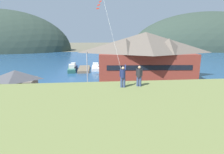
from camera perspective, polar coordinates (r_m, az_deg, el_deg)
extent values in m
plane|color=#66604C|center=(23.18, 1.59, -12.51)|extent=(600.00, 600.00, 0.00)
cube|color=slate|center=(27.74, 0.23, -8.06)|extent=(40.00, 20.00, 0.10)
cube|color=navy|center=(81.45, -3.95, 5.62)|extent=(360.00, 84.00, 0.03)
ellipsoid|color=#2D3D33|center=(150.40, -31.61, 6.98)|extent=(97.42, 55.45, 56.54)
ellipsoid|color=#2D3D33|center=(168.67, 27.78, 7.80)|extent=(126.03, 69.87, 58.28)
cube|color=brown|center=(44.73, 10.29, 3.65)|extent=(22.52, 12.39, 6.10)
cube|color=black|center=(39.47, 11.87, 2.87)|extent=(18.44, 1.52, 1.10)
pyramid|color=#60564C|center=(44.23, 10.57, 10.66)|extent=(23.91, 13.56, 4.83)
pyramid|color=#60564C|center=(41.65, 4.37, 9.76)|extent=(6.34, 6.34, 3.38)
pyramid|color=#60564C|center=(43.73, 17.41, 9.36)|extent=(6.34, 6.34, 3.38)
cube|color=#756B5B|center=(32.57, -27.80, -3.52)|extent=(5.97, 4.80, 3.22)
pyramid|color=#47474C|center=(32.05, -28.23, 0.57)|extent=(6.45, 5.27, 1.53)
cube|color=black|center=(30.68, -28.90, -5.51)|extent=(1.10, 0.15, 2.26)
cube|color=#70604C|center=(54.92, -8.80, 2.48)|extent=(3.20, 10.46, 0.70)
cube|color=navy|center=(56.60, -11.99, 2.76)|extent=(1.93, 5.66, 0.90)
cube|color=navy|center=(56.52, -12.01, 3.29)|extent=(1.88, 5.49, 0.16)
cube|color=silver|center=(56.01, -12.09, 3.86)|extent=(1.30, 1.72, 1.10)
cube|color=silver|center=(55.50, -5.17, 2.79)|extent=(2.50, 7.24, 0.90)
cube|color=white|center=(55.42, -5.18, 3.33)|extent=(2.43, 7.03, 0.16)
cube|color=silver|center=(54.79, -5.20, 3.89)|extent=(1.67, 2.20, 1.10)
cube|color=#23564C|center=(53.61, -12.55, 2.20)|extent=(2.80, 7.01, 0.90)
cube|color=#33665B|center=(53.52, -12.58, 2.75)|extent=(2.71, 6.80, 0.16)
cube|color=silver|center=(52.92, -12.62, 3.33)|extent=(1.71, 2.18, 1.10)
cube|color=#9EA3A8|center=(26.14, -31.07, -9.46)|extent=(4.32, 2.09, 0.80)
cube|color=gray|center=(25.97, -31.54, -7.90)|extent=(2.21, 1.75, 0.70)
cube|color=black|center=(25.98, -31.54, -7.97)|extent=(2.25, 1.78, 0.32)
cylinder|color=black|center=(24.91, -29.19, -11.30)|extent=(0.65, 0.26, 0.64)
cylinder|color=black|center=(26.41, -27.38, -9.76)|extent=(0.65, 0.26, 0.64)
cube|color=#B28923|center=(32.46, 23.98, -4.65)|extent=(4.32, 2.10, 0.80)
cube|color=olive|center=(32.33, 24.34, -3.37)|extent=(2.21, 1.75, 0.70)
cube|color=black|center=(32.34, 24.34, -3.43)|extent=(2.25, 1.78, 0.32)
cylinder|color=black|center=(32.81, 21.08, -4.95)|extent=(0.65, 0.27, 0.64)
cylinder|color=black|center=(31.21, 22.37, -5.94)|extent=(0.65, 0.27, 0.64)
cylinder|color=black|center=(33.96, 25.34, -4.75)|extent=(0.65, 0.27, 0.64)
cylinder|color=black|center=(32.42, 26.80, -5.69)|extent=(0.65, 0.27, 0.64)
cube|color=navy|center=(24.76, 9.65, -8.93)|extent=(4.32, 2.11, 0.80)
cube|color=navy|center=(24.45, 9.38, -7.33)|extent=(2.22, 1.76, 0.70)
cube|color=black|center=(24.46, 9.37, -7.41)|extent=(2.26, 1.79, 0.32)
cylinder|color=black|center=(24.61, 13.38, -10.25)|extent=(0.65, 0.27, 0.64)
cylinder|color=black|center=(26.17, 11.77, -8.76)|extent=(0.65, 0.27, 0.64)
cylinder|color=black|center=(23.70, 7.21, -10.91)|extent=(0.65, 0.27, 0.64)
cylinder|color=black|center=(25.32, 5.95, -9.30)|extent=(0.65, 0.27, 0.64)
cube|color=#9EA3A8|center=(30.00, -11.84, -5.17)|extent=(4.23, 1.87, 0.80)
cube|color=gray|center=(29.77, -11.62, -3.79)|extent=(2.13, 1.64, 0.70)
cube|color=black|center=(29.78, -11.61, -3.86)|extent=(2.17, 1.67, 0.32)
cylinder|color=black|center=(31.18, -14.11, -5.38)|extent=(0.64, 0.23, 0.64)
cylinder|color=black|center=(29.46, -14.66, -6.47)|extent=(0.64, 0.23, 0.64)
cylinder|color=black|center=(30.86, -9.08, -5.34)|extent=(0.64, 0.23, 0.64)
cylinder|color=black|center=(29.12, -9.33, -6.44)|extent=(0.64, 0.23, 0.64)
cube|color=#236633|center=(31.81, 15.62, -4.35)|extent=(4.28, 1.99, 0.80)
cube|color=#1E562B|center=(31.67, 15.95, -3.04)|extent=(2.17, 1.69, 0.70)
cube|color=black|center=(31.68, 15.95, -3.10)|extent=(2.21, 1.73, 0.32)
cylinder|color=black|center=(32.22, 12.70, -4.72)|extent=(0.65, 0.25, 0.64)
cylinder|color=black|center=(30.60, 13.93, -5.71)|extent=(0.65, 0.25, 0.64)
cylinder|color=black|center=(33.28, 17.10, -4.42)|extent=(0.65, 0.25, 0.64)
cylinder|color=black|center=(31.72, 18.52, -5.35)|extent=(0.65, 0.25, 0.64)
cube|color=silver|center=(22.58, -12.15, -11.22)|extent=(4.32, 2.10, 0.80)
cube|color=beige|center=(22.32, -12.63, -9.45)|extent=(2.21, 1.75, 0.70)
cube|color=black|center=(22.33, -12.62, -9.53)|extent=(2.25, 1.78, 0.32)
cylinder|color=black|center=(21.72, -8.90, -13.24)|extent=(0.65, 0.27, 0.64)
cylinder|color=black|center=(23.37, -8.35, -11.29)|extent=(0.65, 0.27, 0.64)
cylinder|color=black|center=(22.22, -16.08, -12.99)|extent=(0.65, 0.27, 0.64)
cylinder|color=black|center=(23.84, -15.01, -11.11)|extent=(0.65, 0.27, 0.64)
cylinder|color=black|center=(30.71, 30.63, -7.08)|extent=(0.66, 0.27, 0.64)
cube|color=silver|center=(29.99, 7.53, -5.01)|extent=(4.35, 2.18, 0.80)
cube|color=beige|center=(29.75, 7.28, -3.64)|extent=(2.24, 1.79, 0.70)
cube|color=black|center=(29.76, 7.28, -3.70)|extent=(2.28, 1.82, 0.32)
cylinder|color=black|center=(29.48, 10.40, -6.24)|extent=(0.66, 0.28, 0.64)
cylinder|color=black|center=(31.19, 9.76, -5.16)|extent=(0.66, 0.28, 0.64)
cylinder|color=black|center=(29.09, 5.08, -6.34)|extent=(0.66, 0.28, 0.64)
cylinder|color=black|center=(30.82, 4.75, -5.24)|extent=(0.66, 0.28, 0.64)
cylinder|color=#ADADB2|center=(31.93, -7.79, 1.33)|extent=(0.16, 0.16, 7.13)
cube|color=#4C4C51|center=(31.79, -7.96, 7.59)|extent=(0.24, 0.70, 0.20)
cylinder|color=#384770|center=(14.99, 3.02, -1.73)|extent=(0.20, 0.20, 0.82)
cylinder|color=#384770|center=(14.99, 3.86, -1.75)|extent=(0.20, 0.20, 0.82)
cylinder|color=navy|center=(14.83, 3.48, 0.99)|extent=(0.40, 0.40, 0.64)
sphere|color=tan|center=(14.74, 3.50, 2.82)|extent=(0.24, 0.24, 0.24)
cylinder|color=navy|center=(14.91, 4.22, 3.00)|extent=(0.22, 0.57, 0.43)
cylinder|color=navy|center=(14.82, 2.63, 1.27)|extent=(0.11, 0.11, 0.60)
cylinder|color=#384770|center=(15.47, 8.09, -1.39)|extent=(0.20, 0.20, 0.82)
cylinder|color=#384770|center=(15.45, 8.90, -1.44)|extent=(0.20, 0.20, 0.82)
cylinder|color=#232328|center=(15.30, 8.58, 1.24)|extent=(0.40, 0.40, 0.64)
sphere|color=tan|center=(15.22, 8.64, 3.01)|extent=(0.24, 0.24, 0.24)
cylinder|color=#232328|center=(15.32, 7.77, 1.54)|extent=(0.11, 0.11, 0.60)
cylinder|color=#232328|center=(15.27, 9.41, 1.45)|extent=(0.11, 0.11, 0.60)
cube|color=red|center=(18.71, -3.70, 22.67)|extent=(0.29, 0.02, 0.24)
cube|color=red|center=(18.65, -4.20, 21.70)|extent=(0.30, 0.02, 0.20)
cube|color=red|center=(18.59, -4.50, 20.73)|extent=(0.29, 0.02, 0.15)
cylinder|color=silver|center=(16.60, -0.13, 13.93)|extent=(1.95, 3.89, 9.02)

